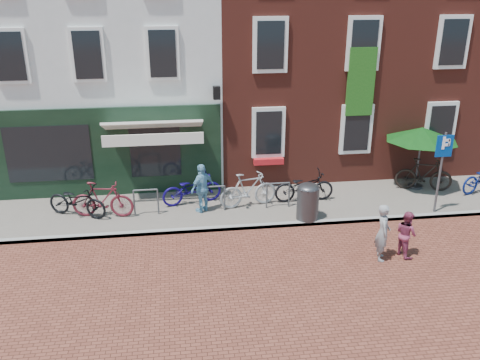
{
  "coord_description": "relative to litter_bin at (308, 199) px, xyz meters",
  "views": [
    {
      "loc": [
        -2.56,
        -12.88,
        6.66
      ],
      "look_at": [
        -0.81,
        0.2,
        1.46
      ],
      "focal_mm": 38.05,
      "sensor_mm": 36.0,
      "label": 1
    }
  ],
  "objects": [
    {
      "name": "bicycle_2",
      "position": [
        -3.31,
        1.56,
        -0.11
      ],
      "size": [
        1.99,
        1.08,
        0.99
      ],
      "primitive_type": "imported",
      "rotation": [
        0.0,
        0.0,
        1.81
      ],
      "color": "#110655",
      "rests_on": "sidewalk"
    },
    {
      "name": "bicycle_0",
      "position": [
        -6.72,
        1.07,
        -0.11
      ],
      "size": [
        2.0,
        1.38,
        0.99
      ],
      "primitive_type": "imported",
      "rotation": [
        0.0,
        0.0,
        1.14
      ],
      "color": "black",
      "rests_on": "sidewalk"
    },
    {
      "name": "bicycle_1",
      "position": [
        -5.96,
        0.93,
        -0.06
      ],
      "size": [
        1.9,
        0.82,
        1.1
      ],
      "primitive_type": "imported",
      "rotation": [
        0.0,
        0.0,
        1.4
      ],
      "color": "maroon",
      "rests_on": "sidewalk"
    },
    {
      "name": "parasol",
      "position": [
        4.26,
        1.89,
        1.35
      ],
      "size": [
        2.36,
        2.36,
        2.21
      ],
      "color": "#4C4C4F",
      "rests_on": "sidewalk"
    },
    {
      "name": "building_brick_right",
      "position": [
        6.8,
        6.7,
        4.29
      ],
      "size": [
        6.0,
        8.0,
        10.0
      ],
      "primitive_type": "cube",
      "color": "maroon",
      "rests_on": "ground"
    },
    {
      "name": "cafe_person",
      "position": [
        -3.01,
        0.93,
        0.15
      ],
      "size": [
        0.92,
        0.85,
        1.52
      ],
      "primitive_type": "imported",
      "rotation": [
        0.0,
        0.0,
        3.83
      ],
      "color": "#6CA9C9",
      "rests_on": "sidewalk"
    },
    {
      "name": "litter_bin",
      "position": [
        0.0,
        0.0,
        0.0
      ],
      "size": [
        0.64,
        0.64,
        1.18
      ],
      "color": "#3A3A3D",
      "rests_on": "sidewalk"
    },
    {
      "name": "bicycle_5",
      "position": [
        4.39,
        1.64,
        -0.06
      ],
      "size": [
        1.91,
        1.06,
        1.1
      ],
      "primitive_type": "imported",
      "rotation": [
        0.0,
        0.0,
        1.26
      ],
      "color": "black",
      "rests_on": "sidewalk"
    },
    {
      "name": "boy",
      "position": [
        2.0,
        -2.25,
        -0.09
      ],
      "size": [
        0.6,
        0.7,
        1.23
      ],
      "primitive_type": "imported",
      "rotation": [
        0.0,
        0.0,
        1.83
      ],
      "color": "#903553",
      "rests_on": "ground"
    },
    {
      "name": "woman",
      "position": [
        1.32,
        -2.35,
        0.04
      ],
      "size": [
        0.48,
        0.62,
        1.5
      ],
      "primitive_type": "imported",
      "rotation": [
        0.0,
        0.0,
        1.33
      ],
      "color": "gray",
      "rests_on": "ground"
    },
    {
      "name": "ground",
      "position": [
        -1.2,
        -0.3,
        -0.71
      ],
      "size": [
        80.0,
        80.0,
        0.0
      ],
      "primitive_type": "plane",
      "color": "brown"
    },
    {
      "name": "bicycle_4",
      "position": [
        0.22,
        1.28,
        -0.11
      ],
      "size": [
        1.91,
        0.71,
        0.99
      ],
      "primitive_type": "imported",
      "rotation": [
        0.0,
        0.0,
        1.6
      ],
      "color": "black",
      "rests_on": "sidewalk"
    },
    {
      "name": "building_brick_mid",
      "position": [
        0.8,
        6.7,
        4.29
      ],
      "size": [
        6.0,
        8.0,
        10.0
      ],
      "primitive_type": "cube",
      "color": "maroon",
      "rests_on": "ground"
    },
    {
      "name": "sidewalk",
      "position": [
        -0.2,
        1.2,
        -0.66
      ],
      "size": [
        24.0,
        3.0,
        0.1
      ],
      "primitive_type": "cube",
      "color": "slate",
      "rests_on": "ground"
    },
    {
      "name": "parking_sign",
      "position": [
        3.96,
        -0.06,
        1.08
      ],
      "size": [
        0.5,
        0.08,
        2.5
      ],
      "color": "#4C4C4F",
      "rests_on": "sidewalk"
    },
    {
      "name": "building_stucco",
      "position": [
        -6.2,
        6.7,
        3.79
      ],
      "size": [
        8.0,
        8.0,
        9.0
      ],
      "primitive_type": "cube",
      "color": "silver",
      "rests_on": "ground"
    },
    {
      "name": "bicycle_3",
      "position": [
        -1.59,
        1.1,
        -0.06
      ],
      "size": [
        1.9,
        0.88,
        1.1
      ],
      "primitive_type": "imported",
      "rotation": [
        0.0,
        0.0,
        1.78
      ],
      "color": "#9C9C9E",
      "rests_on": "sidewalk"
    }
  ]
}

